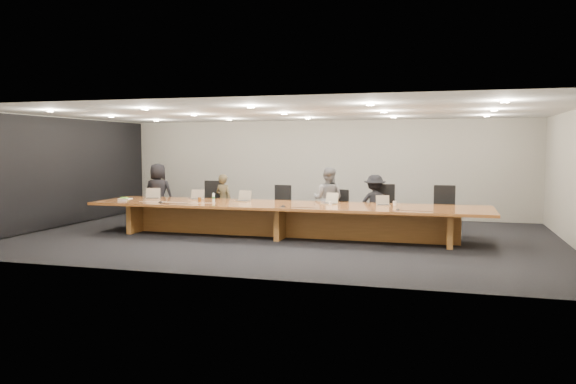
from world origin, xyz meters
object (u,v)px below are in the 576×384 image
Objects in this scene: chair_left at (210,203)px; chair_mid_right at (337,210)px; laptop_b at (196,194)px; av_box at (122,201)px; person_b at (224,200)px; paper_cup_near at (330,203)px; chair_far_right at (444,210)px; laptop_c at (242,196)px; water_bottle at (213,198)px; chair_far_left at (153,204)px; laptop_a at (152,193)px; laptop_d at (329,198)px; amber_mug at (200,199)px; paper_cup_far at (395,203)px; laptop_e at (383,200)px; mic_center at (283,206)px; mic_left at (160,202)px; person_d at (375,204)px; chair_mid_left at (279,206)px; conference_table at (284,214)px; chair_right at (386,208)px; mic_right at (398,210)px; person_a at (158,194)px.

chair_left is 1.15× the size of chair_mid_right.
laptop_b is 1.62× the size of av_box.
paper_cup_near is (3.01, -1.12, 0.12)m from person_b.
chair_far_right is at bearing 2.02° from chair_left.
laptop_c is 1.69× the size of water_bottle.
person_b is (2.09, -0.09, 0.17)m from chair_far_left.
paper_cup_near is at bearing -24.15° from laptop_a.
laptop_d is 3.08m from amber_mug.
paper_cup_far reaches higher than paper_cup_near.
laptop_b is 1.12× the size of laptop_e.
laptop_d reaches higher than mic_center.
paper_cup_near is at bearing 8.64° from mic_left.
person_d is 1.35m from laptop_d.
chair_far_right is at bearing 168.10° from person_d.
conference_table is at bearing -55.07° from chair_mid_left.
av_box is 1.01m from mic_left.
water_bottle is at bearing 178.92° from conference_table.
chair_right is at bearing -163.22° from person_b.
chair_left is 3.55× the size of laptop_d.
laptop_e is at bearing -25.25° from chair_mid_right.
mic_right is (4.67, -0.58, -0.04)m from amber_mug.
mic_center is at bearing -172.04° from laptop_e.
laptop_a is (0.56, -0.99, 0.38)m from chair_far_left.
paper_cup_near is at bearing 34.85° from mic_center.
chair_mid_right is 3.52× the size of laptop_e.
laptop_e is (3.31, -0.04, -0.02)m from laptop_c.
chair_far_right reaches higher than chair_mid_left.
chair_far_right is 2.70m from laptop_d.
person_d reaches higher than conference_table.
laptop_a is 1.78m from water_bottle.
chair_far_right is at bearing 172.89° from person_a.
mic_right is at bearing 0.12° from mic_center.
chair_far_left is 7.53m from chair_far_right.
chair_right is 4.12m from person_b.
chair_left is at bearing 144.58° from mic_center.
chair_far_right reaches higher than laptop_d.
person_b reaches higher than chair_mid_right.
chair_far_left is at bearing -11.56° from person_d.
conference_table is 1.54m from chair_mid_right.
water_bottle is 0.36m from amber_mug.
laptop_b is at bearing 143.63° from person_a.
laptop_d is at bearing 16.84° from conference_table.
chair_left is 1.51m from person_a.
laptop_c is at bearing 163.46° from conference_table.
laptop_b is (-4.52, -0.79, 0.29)m from chair_right.
chair_far_right is 4.71m from laptop_c.
chair_mid_right is at bearing 2.38° from chair_far_left.
chair_left is 0.88× the size of person_b.
chair_mid_right is at bearing -3.72° from av_box.
av_box is (-5.72, -1.75, 0.08)m from person_d.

